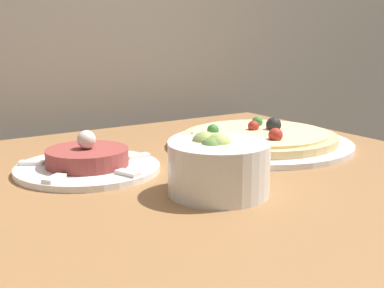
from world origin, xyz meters
TOP-DOWN VIEW (x-y plane):
  - dining_table at (0.00, 0.41)m, footprint 1.04×0.83m
  - pizza_plate at (0.28, 0.50)m, footprint 0.35×0.35m
  - tartare_plate at (-0.06, 0.51)m, footprint 0.23×0.23m
  - small_bowl at (0.04, 0.30)m, footprint 0.14×0.14m

SIDE VIEW (x-z plane):
  - dining_table at x=0.00m, z-range 0.26..1.01m
  - pizza_plate at x=0.28m, z-range 0.73..0.79m
  - tartare_plate at x=-0.06m, z-range 0.73..0.79m
  - small_bowl at x=0.04m, z-range 0.74..0.83m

